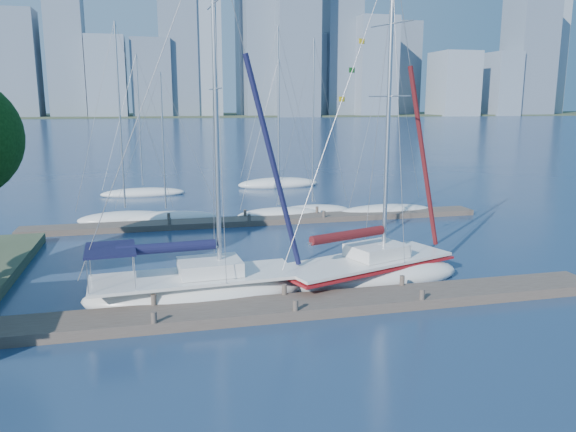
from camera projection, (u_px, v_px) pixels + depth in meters
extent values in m
plane|color=navy|center=(290.00, 312.00, 21.28)|extent=(700.00, 700.00, 0.00)
cube|color=#493E35|center=(290.00, 307.00, 21.24)|extent=(26.00, 2.00, 0.40)
cube|color=#493E35|center=(262.00, 220.00, 36.95)|extent=(30.00, 1.80, 0.36)
cube|color=#38472D|center=(161.00, 116.00, 326.29)|extent=(800.00, 100.00, 1.50)
ellipsoid|color=white|center=(195.00, 294.00, 22.57)|extent=(8.92, 3.43, 1.54)
cube|color=white|center=(195.00, 277.00, 22.42)|extent=(8.26, 3.16, 0.12)
cube|color=white|center=(210.00, 267.00, 22.53)|extent=(2.57, 2.02, 0.56)
cylinder|color=silver|center=(216.00, 107.00, 21.39)|extent=(0.18, 0.18, 13.26)
cylinder|color=silver|center=(167.00, 250.00, 21.88)|extent=(4.15, 0.37, 0.10)
cylinder|color=black|center=(167.00, 248.00, 21.86)|extent=(3.83, 0.65, 0.41)
cube|color=black|center=(110.00, 249.00, 21.24)|extent=(2.00, 2.55, 0.08)
ellipsoid|color=white|center=(366.00, 276.00, 24.92)|extent=(9.15, 5.51, 1.53)
cube|color=white|center=(366.00, 260.00, 24.78)|extent=(8.47, 5.09, 0.12)
cube|color=white|center=(377.00, 251.00, 25.03)|extent=(2.91, 2.54, 0.56)
cylinder|color=silver|center=(388.00, 111.00, 24.02)|extent=(0.18, 0.18, 12.82)
cylinder|color=silver|center=(348.00, 237.00, 24.00)|extent=(3.93, 1.43, 0.10)
cylinder|color=#501111|center=(348.00, 235.00, 23.98)|extent=(3.72, 1.61, 0.41)
cube|color=maroon|center=(366.00, 264.00, 24.81)|extent=(8.68, 5.26, 0.10)
ellipsoid|color=white|center=(126.00, 219.00, 37.29)|extent=(6.35, 2.56, 1.05)
cylinder|color=silver|center=(120.00, 117.00, 35.96)|extent=(0.11, 0.11, 11.81)
ellipsoid|color=white|center=(167.00, 219.00, 37.51)|extent=(7.23, 3.98, 0.97)
cylinder|color=silver|center=(163.00, 142.00, 36.49)|extent=(0.11, 0.11, 8.82)
ellipsoid|color=white|center=(279.00, 215.00, 38.68)|extent=(6.20, 3.56, 1.02)
cylinder|color=silver|center=(279.00, 133.00, 37.57)|extent=(0.11, 0.11, 9.68)
ellipsoid|color=white|center=(312.00, 211.00, 40.02)|extent=(5.76, 2.76, 0.94)
cylinder|color=silver|center=(313.00, 122.00, 38.77)|extent=(0.10, 0.10, 11.18)
ellipsoid|color=white|center=(385.00, 212.00, 39.86)|extent=(7.29, 4.65, 1.03)
cylinder|color=silver|center=(389.00, 115.00, 38.52)|extent=(0.11, 0.11, 12.00)
ellipsoid|color=white|center=(143.00, 193.00, 47.88)|extent=(7.19, 4.68, 0.96)
cylinder|color=silver|center=(139.00, 121.00, 46.67)|extent=(0.10, 0.10, 10.79)
ellipsoid|color=white|center=(278.00, 184.00, 52.93)|extent=(8.05, 4.23, 1.25)
cylinder|color=silver|center=(278.00, 102.00, 51.41)|extent=(0.14, 0.14, 13.36)
cube|color=slate|center=(13.00, 64.00, 274.27)|extent=(23.26, 17.63, 51.93)
cube|color=#8E9BAB|center=(68.00, 76.00, 301.04)|extent=(14.38, 17.61, 43.65)
cube|color=slate|center=(107.00, 77.00, 282.95)|extent=(18.77, 19.81, 40.16)
cube|color=slate|center=(151.00, 78.00, 289.62)|extent=(19.91, 16.86, 39.64)
cube|color=#8E9BAB|center=(200.00, 36.00, 293.73)|extent=(21.39, 14.99, 83.53)
cube|color=slate|center=(252.00, 53.00, 316.53)|extent=(16.65, 17.46, 69.83)
cube|color=slate|center=(296.00, 36.00, 294.53)|extent=(22.24, 18.95, 83.90)
cube|color=#8E9BAB|center=(324.00, 76.00, 318.52)|extent=(13.01, 17.11, 44.95)
cube|color=slate|center=(375.00, 67.00, 308.83)|extent=(21.40, 18.80, 53.22)
cube|color=slate|center=(404.00, 69.00, 344.26)|extent=(15.01, 17.52, 55.27)
cube|color=#8E9BAB|center=(454.00, 84.00, 320.93)|extent=(22.06, 23.94, 35.84)
cube|color=slate|center=(500.00, 84.00, 327.94)|extent=(15.24, 21.38, 36.09)
cube|color=slate|center=(529.00, 53.00, 331.78)|extent=(23.80, 23.60, 72.30)
cube|color=#8E9BAB|center=(547.00, 57.00, 356.52)|extent=(17.45, 17.08, 71.66)
cube|color=slate|center=(177.00, 18.00, 289.89)|extent=(19.20, 18.00, 101.19)
cube|color=slate|center=(262.00, 16.00, 299.63)|extent=(19.75, 18.00, 106.23)
cube|color=slate|center=(342.00, 31.00, 311.21)|extent=(19.39, 18.00, 92.82)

